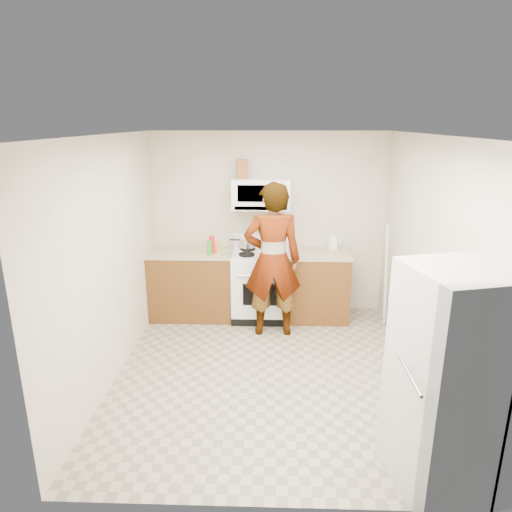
{
  "coord_description": "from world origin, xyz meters",
  "views": [
    {
      "loc": [
        0.03,
        -4.39,
        2.63
      ],
      "look_at": [
        -0.13,
        0.55,
        1.16
      ],
      "focal_mm": 32.0,
      "sensor_mm": 36.0,
      "label": 1
    }
  ],
  "objects_px": {
    "microwave": "(261,194)",
    "person": "(273,260)",
    "saucepan": "(247,243)",
    "kettle": "(333,242)",
    "gas_range": "(261,284)",
    "fridge": "(452,382)"
  },
  "relations": [
    {
      "from": "fridge",
      "to": "microwave",
      "type": "bearing_deg",
      "value": 100.65
    },
    {
      "from": "person",
      "to": "saucepan",
      "type": "relative_size",
      "value": 8.63
    },
    {
      "from": "saucepan",
      "to": "microwave",
      "type": "bearing_deg",
      "value": -14.29
    },
    {
      "from": "person",
      "to": "fridge",
      "type": "bearing_deg",
      "value": 113.64
    },
    {
      "from": "gas_range",
      "to": "fridge",
      "type": "height_order",
      "value": "fridge"
    },
    {
      "from": "fridge",
      "to": "kettle",
      "type": "relative_size",
      "value": 10.21
    },
    {
      "from": "microwave",
      "to": "person",
      "type": "bearing_deg",
      "value": -75.77
    },
    {
      "from": "person",
      "to": "fridge",
      "type": "xyz_separation_m",
      "value": [
        1.27,
        -2.49,
        -0.12
      ]
    },
    {
      "from": "fridge",
      "to": "kettle",
      "type": "bearing_deg",
      "value": 83.67
    },
    {
      "from": "person",
      "to": "kettle",
      "type": "distance_m",
      "value": 1.11
    },
    {
      "from": "gas_range",
      "to": "kettle",
      "type": "distance_m",
      "value": 1.15
    },
    {
      "from": "microwave",
      "to": "kettle",
      "type": "distance_m",
      "value": 1.21
    },
    {
      "from": "microwave",
      "to": "saucepan",
      "type": "height_order",
      "value": "microwave"
    },
    {
      "from": "fridge",
      "to": "saucepan",
      "type": "distance_m",
      "value": 3.55
    },
    {
      "from": "kettle",
      "to": "person",
      "type": "bearing_deg",
      "value": -127.52
    },
    {
      "from": "person",
      "to": "gas_range",
      "type": "bearing_deg",
      "value": -75.66
    },
    {
      "from": "gas_range",
      "to": "saucepan",
      "type": "bearing_deg",
      "value": 136.69
    },
    {
      "from": "saucepan",
      "to": "gas_range",
      "type": "bearing_deg",
      "value": -43.31
    },
    {
      "from": "gas_range",
      "to": "kettle",
      "type": "height_order",
      "value": "gas_range"
    },
    {
      "from": "microwave",
      "to": "fridge",
      "type": "relative_size",
      "value": 0.45
    },
    {
      "from": "fridge",
      "to": "saucepan",
      "type": "bearing_deg",
      "value": 103.06
    },
    {
      "from": "microwave",
      "to": "kettle",
      "type": "height_order",
      "value": "microwave"
    }
  ]
}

